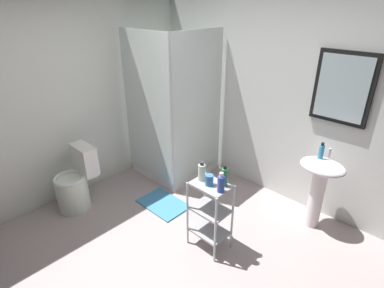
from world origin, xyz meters
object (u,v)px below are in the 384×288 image
at_px(shower_stall, 174,145).
at_px(body_wash_bottle_green, 224,177).
at_px(bath_mat, 163,204).
at_px(pedestal_sink, 320,180).
at_px(storage_cart, 210,211).
at_px(toilet, 76,184).
at_px(shampoo_bottle_blue, 221,183).
at_px(lotion_bottle_white, 202,172).
at_px(rinse_cup, 209,180).
at_px(hand_soap_bottle, 321,151).

height_order(shower_stall, body_wash_bottle_green, shower_stall).
bearing_deg(bath_mat, body_wash_bottle_green, -3.43).
relative_size(pedestal_sink, storage_cart, 1.09).
bearing_deg(pedestal_sink, toilet, -143.63).
relative_size(body_wash_bottle_green, shampoo_bottle_blue, 1.09).
height_order(toilet, body_wash_bottle_green, body_wash_bottle_green).
bearing_deg(lotion_bottle_white, toilet, -158.09).
distance_m(shampoo_bottle_blue, bath_mat, 1.30).
bearing_deg(rinse_cup, shower_stall, 149.49).
bearing_deg(hand_soap_bottle, storage_cart, -117.80).
xyz_separation_m(storage_cart, lotion_bottle_white, (-0.11, 0.00, 0.39)).
distance_m(toilet, lotion_bottle_white, 1.68).
height_order(storage_cart, shampoo_bottle_blue, shampoo_bottle_blue).
xyz_separation_m(toilet, rinse_cup, (1.59, 0.58, 0.48)).
bearing_deg(shower_stall, bath_mat, -54.58).
bearing_deg(shower_stall, toilet, -102.38).
relative_size(toilet, lotion_bottle_white, 3.91).
xyz_separation_m(toilet, hand_soap_bottle, (2.16, 1.67, 0.57)).
xyz_separation_m(body_wash_bottle_green, rinse_cup, (-0.11, -0.08, -0.04)).
bearing_deg(rinse_cup, lotion_bottle_white, 171.24).
distance_m(hand_soap_bottle, bath_mat, 1.93).
xyz_separation_m(body_wash_bottle_green, shampoo_bottle_blue, (0.04, -0.10, -0.01)).
xyz_separation_m(shower_stall, body_wash_bottle_green, (1.40, -0.68, 0.37)).
bearing_deg(hand_soap_bottle, rinse_cup, -117.77).
distance_m(storage_cart, rinse_cup, 0.36).
bearing_deg(shower_stall, rinse_cup, -30.51).
bearing_deg(body_wash_bottle_green, bath_mat, 176.57).
relative_size(shower_stall, rinse_cup, 18.93).
distance_m(shower_stall, shampoo_bottle_blue, 1.67).
distance_m(shower_stall, hand_soap_bottle, 1.95).
distance_m(pedestal_sink, rinse_cup, 1.25).
distance_m(shower_stall, pedestal_sink, 1.95).
bearing_deg(shampoo_bottle_blue, pedestal_sink, 65.45).
bearing_deg(pedestal_sink, lotion_bottle_white, -125.38).
bearing_deg(bath_mat, shampoo_bottle_blue, -8.75).
distance_m(shower_stall, toilet, 1.38).
bearing_deg(storage_cart, pedestal_sink, 58.98).
height_order(pedestal_sink, storage_cart, pedestal_sink).
bearing_deg(bath_mat, storage_cart, -8.47).
height_order(toilet, hand_soap_bottle, hand_soap_bottle).
bearing_deg(hand_soap_bottle, shower_stall, -169.95).
relative_size(hand_soap_bottle, bath_mat, 0.30).
bearing_deg(shower_stall, pedestal_sink, 8.65).
height_order(toilet, rinse_cup, rinse_cup).
xyz_separation_m(pedestal_sink, toilet, (-2.22, -1.64, -0.26)).
relative_size(shower_stall, toilet, 2.63).
distance_m(pedestal_sink, shampoo_bottle_blue, 1.20).
bearing_deg(lotion_bottle_white, shampoo_bottle_blue, -6.27).
height_order(rinse_cup, bath_mat, rinse_cup).
bearing_deg(body_wash_bottle_green, shower_stall, 154.21).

